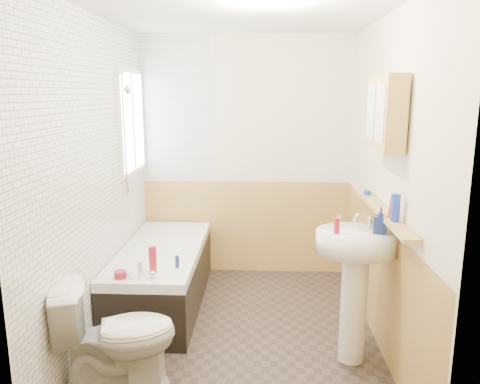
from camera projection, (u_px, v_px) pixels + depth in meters
The scene contains 26 objects.
floor at pixel (239, 333), 3.81m from camera, with size 2.80×2.80×0.00m, color #2E2420.
ceiling at pixel (239, 9), 3.29m from camera, with size 2.80×2.80×0.00m, color white.
wall_back at pixel (245, 158), 4.93m from camera, with size 2.20×0.02×2.50m, color beige.
wall_front at pixel (225, 241), 2.18m from camera, with size 2.20×0.02×2.50m, color beige.
wall_left at pixel (95, 182), 3.60m from camera, with size 0.02×2.80×2.50m, color beige.
wall_right at pixel (387, 185), 3.50m from camera, with size 0.02×2.80×2.50m, color beige.
wainscot_right at pixel (378, 278), 3.66m from camera, with size 0.01×2.80×1.00m, color tan.
wainscot_front at pixel (226, 382), 2.35m from camera, with size 2.20×0.01×1.00m, color tan.
wainscot_back at pixel (245, 227), 5.07m from camera, with size 2.20×0.01×1.00m, color tan.
tile_cladding_left at pixel (98, 182), 3.60m from camera, with size 0.01×2.80×2.50m, color white.
tile_return_back at pixel (176, 110), 4.84m from camera, with size 0.75×0.01×1.50m, color white.
window at pixel (132, 122), 4.45m from camera, with size 0.03×0.79×0.99m.
bathtub at pixel (163, 275), 4.29m from camera, with size 0.70×1.68×0.69m.
shower_riser at pixel (125, 122), 4.11m from camera, with size 0.10×0.07×1.12m.
toilet at pixel (117, 336), 3.04m from camera, with size 0.43×0.77×0.75m, color white.
sink at pixel (355, 269), 3.31m from camera, with size 0.57×0.46×1.10m.
pine_shelf at pixel (380, 210), 3.42m from camera, with size 0.10×1.52×0.03m, color tan.
medicine_cabinet at pixel (385, 113), 3.19m from camera, with size 0.14×0.56×0.51m.
foam_can at pixel (395, 208), 3.03m from camera, with size 0.06×0.06×0.18m, color #19339E.
green_bottle at pixel (391, 204), 3.13m from camera, with size 0.04×0.04×0.19m, color maroon.
black_jar at pixel (367, 193), 3.83m from camera, with size 0.06×0.06×0.04m, color #19339E.
soap_bottle at pixel (380, 227), 3.19m from camera, with size 0.08×0.18×0.08m, color navy.
clear_bottle at pixel (337, 226), 3.18m from camera, with size 0.04×0.04×0.11m, color maroon.
blue_gel at pixel (153, 259), 3.63m from camera, with size 0.06×0.04×0.21m, color maroon.
cream_jar at pixel (120, 275), 3.52m from camera, with size 0.09×0.09×0.06m, color maroon.
orange_bottle at pixel (177, 262), 3.73m from camera, with size 0.03×0.03×0.10m, color navy.
Camera 1 is at (0.17, -3.48, 1.92)m, focal length 35.00 mm.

